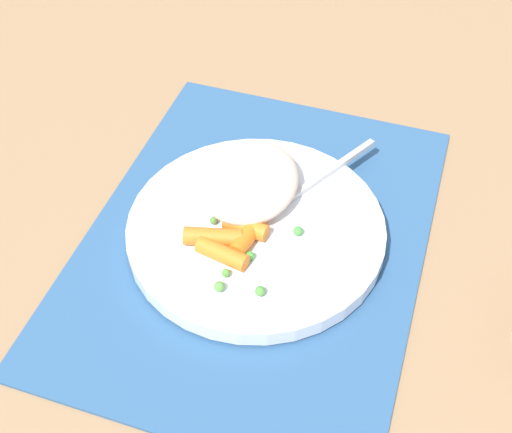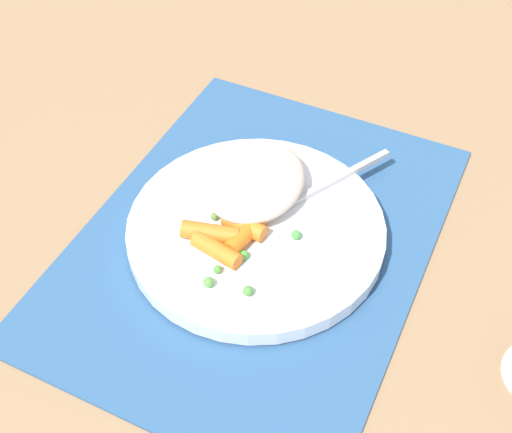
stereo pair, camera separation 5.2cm
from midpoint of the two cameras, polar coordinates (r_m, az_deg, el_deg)
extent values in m
plane|color=#997551|center=(0.62, 2.39, -2.10)|extent=(2.40, 2.40, 0.00)
cube|color=#2D5684|center=(0.62, 2.40, -1.92)|extent=(0.41, 0.30, 0.01)
cylinder|color=white|center=(0.61, 2.43, -1.25)|extent=(0.23, 0.23, 0.02)
ellipsoid|color=beige|center=(0.62, 2.32, 2.89)|extent=(0.11, 0.09, 0.03)
cylinder|color=orange|center=(0.59, -1.36, -1.51)|extent=(0.03, 0.05, 0.02)
cylinder|color=orange|center=(0.59, 1.51, -0.92)|extent=(0.02, 0.04, 0.02)
cylinder|color=orange|center=(0.58, -0.77, -2.97)|extent=(0.02, 0.05, 0.02)
cylinder|color=orange|center=(0.59, 2.10, -1.47)|extent=(0.05, 0.02, 0.02)
sphere|color=green|center=(0.58, 0.80, -3.35)|extent=(0.01, 0.01, 0.01)
sphere|color=#589842|center=(0.56, -1.36, -5.70)|extent=(0.01, 0.01, 0.01)
sphere|color=green|center=(0.58, 1.56, -3.39)|extent=(0.01, 0.01, 0.01)
sphere|color=#4D923D|center=(0.55, 2.02, -6.43)|extent=(0.01, 0.01, 0.01)
sphere|color=green|center=(0.60, 5.98, -1.54)|extent=(0.01, 0.01, 0.01)
sphere|color=#4B8F36|center=(0.57, -0.64, -4.63)|extent=(0.01, 0.01, 0.01)
sphere|color=#4C8E40|center=(0.59, 1.02, -1.82)|extent=(0.01, 0.01, 0.01)
sphere|color=#558D3B|center=(0.61, -1.08, -0.12)|extent=(0.01, 0.01, 0.01)
cube|color=#BEBEBE|center=(0.60, 0.62, -1.56)|extent=(0.05, 0.04, 0.01)
cube|color=#BEBEBE|center=(0.64, 8.08, 2.47)|extent=(0.14, 0.08, 0.01)
camera|label=1|loc=(0.03, -87.51, 2.70)|focal=47.40mm
camera|label=2|loc=(0.03, 92.49, -2.70)|focal=47.40mm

